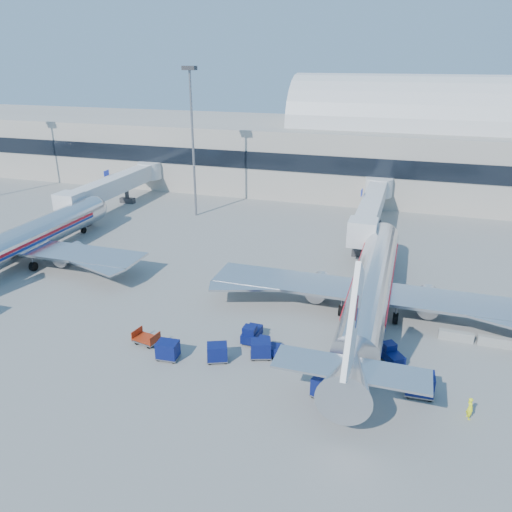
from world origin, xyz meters
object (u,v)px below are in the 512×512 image
(mast_west, at_px, (192,121))
(jetbridge_mid, at_px, (119,184))
(barrier_mid, at_px, (496,342))
(tug_right, at_px, (391,354))
(airliner_main, at_px, (371,288))
(cart_open_red, at_px, (147,339))
(cart_train_c, at_px, (168,350))
(cart_solo_far, at_px, (420,384))
(tug_lead, at_px, (268,347))
(cart_solo_near, at_px, (325,388))
(barrier_near, at_px, (456,336))
(ramp_worker, at_px, (470,408))
(airliner_mid, at_px, (18,243))
(cart_train_a, at_px, (261,349))
(tug_left, at_px, (251,333))
(cart_train_b, at_px, (217,352))

(mast_west, bearing_deg, jetbridge_mid, 176.79)
(barrier_mid, xyz_separation_m, tug_right, (-8.69, -5.21, 0.25))
(airliner_main, bearing_deg, cart_open_red, -148.09)
(jetbridge_mid, bearing_deg, cart_train_c, -53.65)
(tug_right, height_order, cart_solo_far, cart_solo_far)
(tug_lead, bearing_deg, tug_right, 12.82)
(airliner_main, relative_size, cart_solo_near, 16.35)
(barrier_near, relative_size, cart_train_c, 1.55)
(barrier_mid, bearing_deg, cart_open_red, -163.23)
(tug_right, xyz_separation_m, ramp_worker, (5.71, -5.66, 0.15))
(airliner_mid, xyz_separation_m, cart_solo_far, (46.92, -11.67, -1.92))
(airliner_main, relative_size, cart_train_a, 17.42)
(barrier_near, bearing_deg, cart_open_red, -161.27)
(barrier_mid, xyz_separation_m, cart_solo_far, (-6.38, -9.17, 0.56))
(tug_lead, bearing_deg, jetbridge_mid, 136.49)
(barrier_mid, xyz_separation_m, cart_solo_near, (-13.12, -11.67, 0.45))
(barrier_near, bearing_deg, ramp_worker, -88.31)
(tug_left, bearing_deg, airliner_main, -47.50)
(airliner_mid, bearing_deg, cart_train_c, -26.17)
(barrier_near, xyz_separation_m, barrier_mid, (3.30, 0.00, 0.00))
(airliner_main, bearing_deg, barrier_mid, -12.50)
(tug_right, relative_size, cart_train_a, 1.22)
(airliner_main, height_order, barrier_mid, airliner_main)
(airliner_main, relative_size, cart_train_b, 17.35)
(airliner_mid, bearing_deg, barrier_mid, -2.69)
(barrier_near, xyz_separation_m, cart_train_b, (-19.35, -9.57, 0.38))
(airliner_mid, xyz_separation_m, tug_right, (44.61, -7.71, -2.22))
(jetbridge_mid, distance_m, cart_train_b, 50.74)
(mast_west, bearing_deg, cart_solo_far, -46.79)
(cart_train_a, xyz_separation_m, cart_train_c, (-7.43, -2.59, 0.02))
(cart_train_b, xyz_separation_m, ramp_worker, (19.67, -1.30, 0.03))
(mast_west, relative_size, cart_train_a, 10.57)
(cart_train_b, relative_size, cart_open_red, 0.89)
(cart_open_red, bearing_deg, tug_left, 31.43)
(barrier_mid, xyz_separation_m, cart_open_red, (-29.69, -8.95, -0.03))
(cart_open_red, height_order, ramp_worker, ramp_worker)
(airliner_main, distance_m, cart_train_c, 20.33)
(tug_left, relative_size, cart_solo_far, 1.18)
(barrier_near, xyz_separation_m, tug_left, (-17.62, -5.64, 0.31))
(mast_west, xyz_separation_m, cart_solo_far, (34.92, -37.17, -13.79))
(cart_train_c, xyz_separation_m, ramp_worker, (23.77, -0.32, -0.01))
(barrier_near, relative_size, tug_right, 1.15)
(tug_right, bearing_deg, mast_west, -172.31)
(cart_train_a, bearing_deg, cart_open_red, 166.81)
(tug_right, distance_m, tug_left, 12.24)
(tug_left, bearing_deg, barrier_near, -70.00)
(jetbridge_mid, xyz_separation_m, mast_west, (14.40, -0.81, 10.86))
(airliner_mid, bearing_deg, cart_solo_far, -13.97)
(airliner_mid, height_order, cart_train_b, airliner_mid)
(tug_lead, bearing_deg, barrier_near, 26.22)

